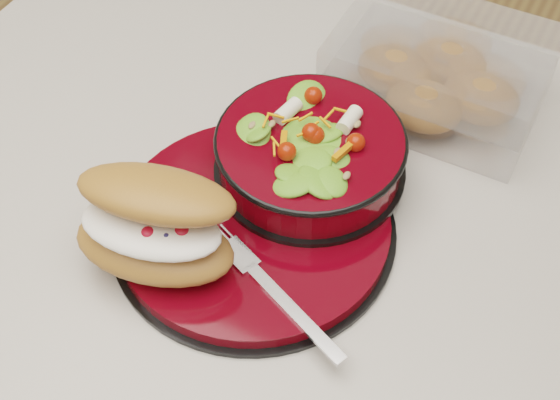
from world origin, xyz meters
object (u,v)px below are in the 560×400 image
at_px(croissant, 155,225).
at_px(fork, 277,294).
at_px(salad_bowl, 310,149).
at_px(pastry_box, 439,74).
at_px(dinner_plate, 254,226).

height_order(croissant, fork, croissant).
distance_m(salad_bowl, pastry_box, 0.20).
xyz_separation_m(fork, pastry_box, (0.03, 0.33, 0.02)).
relative_size(salad_bowl, croissant, 1.19).
height_order(salad_bowl, fork, salad_bowl).
xyz_separation_m(salad_bowl, pastry_box, (0.08, 0.18, -0.01)).
xyz_separation_m(dinner_plate, croissant, (-0.06, -0.08, 0.06)).
relative_size(salad_bowl, pastry_box, 0.87).
bearing_deg(dinner_plate, pastry_box, 70.21).
bearing_deg(croissant, salad_bowl, 51.23).
bearing_deg(salad_bowl, croissant, -116.29).
bearing_deg(croissant, dinner_plate, 39.92).
bearing_deg(dinner_plate, salad_bowl, 76.38).
distance_m(croissant, pastry_box, 0.38).
bearing_deg(salad_bowl, pastry_box, 67.44).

